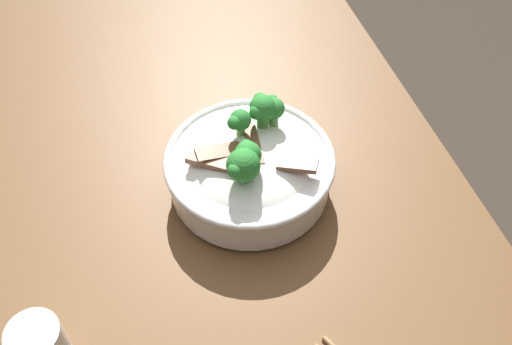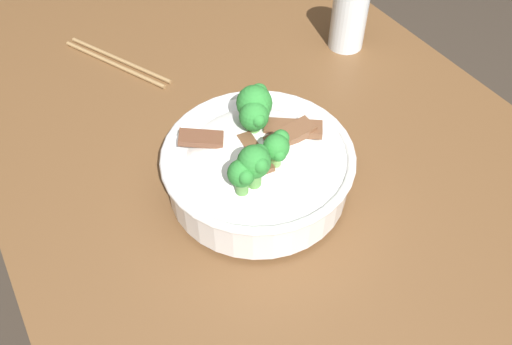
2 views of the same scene
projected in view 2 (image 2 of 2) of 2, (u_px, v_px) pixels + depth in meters
name	position (u px, v px, depth m)	size (l,w,h in m)	color
dining_table	(296.00, 240.00, 0.84)	(1.49, 0.78, 0.79)	brown
rice_bowl	(258.00, 163.00, 0.70)	(0.25, 0.25, 0.14)	white
drinking_glass	(348.00, 21.00, 0.92)	(0.06, 0.06, 0.11)	white
chopsticks_pair	(117.00, 62.00, 0.92)	(0.21, 0.12, 0.01)	#9E7A4C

